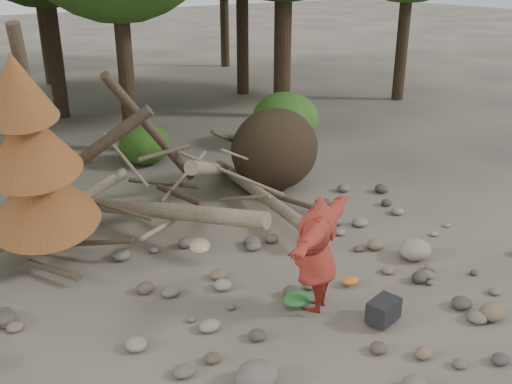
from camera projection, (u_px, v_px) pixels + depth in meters
ground at (303, 300)px, 9.36m from camera, size 120.00×120.00×0.00m
deadfall_pile at (256, 156)px, 13.30m from camera, size 8.55×5.24×3.30m
dead_conifer at (34, 159)px, 9.48m from camera, size 2.06×2.16×4.35m
bush_mid at (145, 144)px, 15.51m from camera, size 1.40×1.40×1.12m
bush_right at (285, 119)px, 17.04m from camera, size 2.00×2.00×1.60m
frisbee_thrower at (315, 254)px, 8.65m from camera, size 3.36×1.76×1.92m
backpack at (383, 314)px, 8.71m from camera, size 0.57×0.44×0.34m
cloth_green at (297, 302)px, 9.16m from camera, size 0.48×0.40×0.18m
cloth_orange at (350, 283)px, 9.76m from camera, size 0.30×0.24×0.11m
boulder_front_left at (256, 376)px, 7.39m from camera, size 0.58×0.52×0.35m
boulder_front_right at (492, 312)px, 8.83m from camera, size 0.42×0.37×0.25m
boulder_mid_right at (415, 250)px, 10.61m from camera, size 0.62×0.56×0.37m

